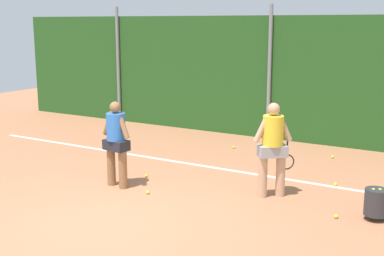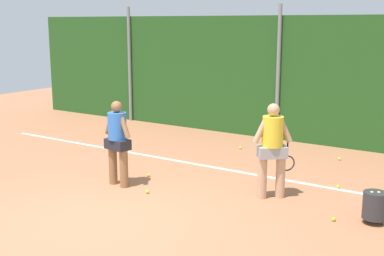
{
  "view_description": "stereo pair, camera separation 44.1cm",
  "coord_description": "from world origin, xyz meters",
  "px_view_note": "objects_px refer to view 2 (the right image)",
  "views": [
    {
      "loc": [
        4.88,
        -5.7,
        3.03
      ],
      "look_at": [
        0.42,
        1.95,
        1.18
      ],
      "focal_mm": 47.62,
      "sensor_mm": 36.0,
      "label": 1
    },
    {
      "loc": [
        5.26,
        -5.46,
        3.03
      ],
      "look_at": [
        0.42,
        1.95,
        1.18
      ],
      "focal_mm": 47.62,
      "sensor_mm": 36.0,
      "label": 2
    }
  ],
  "objects_px": {
    "tennis_ball_0": "(272,142)",
    "player_midcourt": "(273,146)",
    "ball_hopper": "(375,205)",
    "tennis_ball_1": "(339,159)",
    "tennis_ball_2": "(148,175)",
    "tennis_ball_5": "(338,186)",
    "tennis_ball_7": "(147,192)",
    "tennis_ball_4": "(334,219)",
    "player_foreground_near": "(118,139)",
    "tennis_ball_6": "(240,148)"
  },
  "relations": [
    {
      "from": "tennis_ball_0",
      "to": "player_midcourt",
      "type": "bearing_deg",
      "value": -66.06
    },
    {
      "from": "ball_hopper",
      "to": "tennis_ball_1",
      "type": "bearing_deg",
      "value": 115.17
    },
    {
      "from": "ball_hopper",
      "to": "tennis_ball_2",
      "type": "bearing_deg",
      "value": 179.9
    },
    {
      "from": "ball_hopper",
      "to": "tennis_ball_5",
      "type": "bearing_deg",
      "value": 125.58
    },
    {
      "from": "tennis_ball_1",
      "to": "tennis_ball_7",
      "type": "distance_m",
      "value": 4.67
    },
    {
      "from": "tennis_ball_2",
      "to": "tennis_ball_4",
      "type": "xyz_separation_m",
      "value": [
        3.83,
        -0.26,
        0.0
      ]
    },
    {
      "from": "player_foreground_near",
      "to": "tennis_ball_4",
      "type": "height_order",
      "value": "player_foreground_near"
    },
    {
      "from": "tennis_ball_4",
      "to": "ball_hopper",
      "type": "bearing_deg",
      "value": 25.05
    },
    {
      "from": "ball_hopper",
      "to": "tennis_ball_1",
      "type": "xyz_separation_m",
      "value": [
        -1.56,
        3.32,
        -0.26
      ]
    },
    {
      "from": "tennis_ball_0",
      "to": "tennis_ball_5",
      "type": "bearing_deg",
      "value": -46.23
    },
    {
      "from": "tennis_ball_4",
      "to": "tennis_ball_6",
      "type": "relative_size",
      "value": 1.0
    },
    {
      "from": "tennis_ball_0",
      "to": "tennis_ball_2",
      "type": "height_order",
      "value": "same"
    },
    {
      "from": "tennis_ball_1",
      "to": "player_midcourt",
      "type": "bearing_deg",
      "value": -94.55
    },
    {
      "from": "player_midcourt",
      "to": "tennis_ball_6",
      "type": "xyz_separation_m",
      "value": [
        -2.08,
        2.8,
        -0.91
      ]
    },
    {
      "from": "tennis_ball_6",
      "to": "tennis_ball_5",
      "type": "bearing_deg",
      "value": -29.46
    },
    {
      "from": "player_foreground_near",
      "to": "tennis_ball_5",
      "type": "bearing_deg",
      "value": 39.31
    },
    {
      "from": "tennis_ball_1",
      "to": "tennis_ball_6",
      "type": "height_order",
      "value": "same"
    },
    {
      "from": "player_midcourt",
      "to": "ball_hopper",
      "type": "bearing_deg",
      "value": -46.79
    },
    {
      "from": "player_foreground_near",
      "to": "tennis_ball_4",
      "type": "distance_m",
      "value": 4.09
    },
    {
      "from": "tennis_ball_2",
      "to": "tennis_ball_7",
      "type": "bearing_deg",
      "value": -53.22
    },
    {
      "from": "player_midcourt",
      "to": "tennis_ball_7",
      "type": "distance_m",
      "value": 2.38
    },
    {
      "from": "tennis_ball_5",
      "to": "tennis_ball_7",
      "type": "distance_m",
      "value": 3.53
    },
    {
      "from": "tennis_ball_6",
      "to": "player_foreground_near",
      "type": "bearing_deg",
      "value": -99.42
    },
    {
      "from": "player_midcourt",
      "to": "tennis_ball_4",
      "type": "xyz_separation_m",
      "value": [
        1.27,
        -0.46,
        -0.91
      ]
    },
    {
      "from": "player_midcourt",
      "to": "ball_hopper",
      "type": "xyz_separation_m",
      "value": [
        1.81,
        -0.21,
        -0.65
      ]
    },
    {
      "from": "tennis_ball_2",
      "to": "tennis_ball_6",
      "type": "bearing_deg",
      "value": 80.84
    },
    {
      "from": "player_foreground_near",
      "to": "tennis_ball_4",
      "type": "relative_size",
      "value": 24.44
    },
    {
      "from": "tennis_ball_0",
      "to": "tennis_ball_7",
      "type": "bearing_deg",
      "value": -93.42
    },
    {
      "from": "player_foreground_near",
      "to": "tennis_ball_4",
      "type": "bearing_deg",
      "value": 15.42
    },
    {
      "from": "player_midcourt",
      "to": "tennis_ball_5",
      "type": "relative_size",
      "value": 25.41
    },
    {
      "from": "tennis_ball_2",
      "to": "tennis_ball_4",
      "type": "relative_size",
      "value": 1.0
    },
    {
      "from": "ball_hopper",
      "to": "tennis_ball_0",
      "type": "height_order",
      "value": "ball_hopper"
    },
    {
      "from": "tennis_ball_1",
      "to": "tennis_ball_7",
      "type": "relative_size",
      "value": 1.0
    },
    {
      "from": "ball_hopper",
      "to": "tennis_ball_2",
      "type": "relative_size",
      "value": 7.78
    },
    {
      "from": "tennis_ball_4",
      "to": "tennis_ball_5",
      "type": "bearing_deg",
      "value": 105.23
    },
    {
      "from": "tennis_ball_2",
      "to": "tennis_ball_7",
      "type": "relative_size",
      "value": 1.0
    },
    {
      "from": "player_foreground_near",
      "to": "tennis_ball_0",
      "type": "distance_m",
      "value": 4.89
    },
    {
      "from": "ball_hopper",
      "to": "tennis_ball_5",
      "type": "distance_m",
      "value": 1.7
    },
    {
      "from": "player_foreground_near",
      "to": "tennis_ball_7",
      "type": "distance_m",
      "value": 1.15
    },
    {
      "from": "tennis_ball_5",
      "to": "tennis_ball_7",
      "type": "bearing_deg",
      "value": -142.11
    },
    {
      "from": "tennis_ball_5",
      "to": "tennis_ball_1",
      "type": "bearing_deg",
      "value": 106.57
    },
    {
      "from": "tennis_ball_1",
      "to": "tennis_ball_4",
      "type": "bearing_deg",
      "value": -74.04
    },
    {
      "from": "player_midcourt",
      "to": "tennis_ball_2",
      "type": "xyz_separation_m",
      "value": [
        -2.56,
        -0.2,
        -0.91
      ]
    },
    {
      "from": "tennis_ball_2",
      "to": "tennis_ball_6",
      "type": "distance_m",
      "value": 3.04
    },
    {
      "from": "ball_hopper",
      "to": "tennis_ball_5",
      "type": "height_order",
      "value": "ball_hopper"
    },
    {
      "from": "player_midcourt",
      "to": "tennis_ball_2",
      "type": "distance_m",
      "value": 2.73
    },
    {
      "from": "tennis_ball_1",
      "to": "tennis_ball_5",
      "type": "height_order",
      "value": "same"
    },
    {
      "from": "ball_hopper",
      "to": "tennis_ball_6",
      "type": "bearing_deg",
      "value": 142.24
    },
    {
      "from": "tennis_ball_1",
      "to": "tennis_ball_4",
      "type": "distance_m",
      "value": 3.71
    },
    {
      "from": "player_foreground_near",
      "to": "tennis_ball_5",
      "type": "relative_size",
      "value": 24.44
    }
  ]
}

